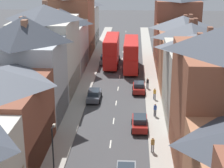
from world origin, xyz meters
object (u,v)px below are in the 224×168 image
object	(u,v)px
double_decker_bus_lead	(112,50)
car_mid_black	(94,95)
double_decker_bus_mid_street	(131,54)
pedestrian_far_right	(148,83)
pedestrian_mid_right	(155,109)
street_lamp	(53,152)
car_near_blue	(105,59)
pedestrian_far_left	(155,93)
car_parked_right_a	(140,122)
pedestrian_mid_left	(153,144)
car_parked_left_b	(139,87)

from	to	relation	value
double_decker_bus_lead	car_mid_black	xyz separation A→B (m)	(-1.29, -18.53, -2.02)
double_decker_bus_mid_street	pedestrian_far_right	world-z (taller)	double_decker_bus_mid_street
pedestrian_mid_right	street_lamp	world-z (taller)	street_lamp
car_near_blue	pedestrian_far_left	world-z (taller)	pedestrian_far_left
pedestrian_far_left	street_lamp	xyz separation A→B (m)	(-9.49, -21.29, 2.21)
double_decker_bus_mid_street	car_parked_right_a	world-z (taller)	double_decker_bus_mid_street
double_decker_bus_mid_street	car_near_blue	xyz separation A→B (m)	(-4.89, 3.63, -2.00)
car_parked_right_a	car_near_blue	bearing A→B (deg)	102.28
pedestrian_mid_left	double_decker_bus_mid_street	bearing A→B (deg)	94.75
pedestrian_mid_right	pedestrian_far_left	xyz separation A→B (m)	(0.22, 5.87, 0.00)
car_near_blue	double_decker_bus_lead	bearing A→B (deg)	-37.90
double_decker_bus_mid_street	pedestrian_mid_left	distance (m)	30.62
car_mid_black	pedestrian_mid_left	bearing A→B (deg)	-62.98
car_parked_right_a	pedestrian_mid_right	distance (m)	4.07
double_decker_bus_lead	car_near_blue	size ratio (longest dim) A/B	2.51
pedestrian_mid_left	pedestrian_far_right	xyz separation A→B (m)	(0.09, 19.68, 0.00)
pedestrian_far_left	street_lamp	world-z (taller)	street_lamp
car_near_blue	pedestrian_far_left	distance (m)	20.78
pedestrian_mid_left	pedestrian_mid_right	size ratio (longest dim) A/B	1.00
car_parked_left_b	street_lamp	bearing A→B (deg)	-106.82
car_mid_black	pedestrian_far_right	world-z (taller)	pedestrian_far_right
double_decker_bus_lead	pedestrian_far_right	xyz separation A→B (m)	(6.22, -13.41, -1.78)
double_decker_bus_mid_street	pedestrian_far_right	distance (m)	11.24
car_parked_right_a	pedestrian_mid_left	bearing A→B (deg)	-77.68
car_mid_black	pedestrian_mid_right	size ratio (longest dim) A/B	2.71
pedestrian_mid_right	pedestrian_far_right	world-z (taller)	same
pedestrian_mid_right	pedestrian_mid_left	bearing A→B (deg)	-94.33
car_parked_right_a	pedestrian_far_right	bearing A→B (deg)	84.66
car_near_blue	street_lamp	world-z (taller)	street_lamp
double_decker_bus_lead	pedestrian_far_right	bearing A→B (deg)	-65.11
car_near_blue	street_lamp	bearing A→B (deg)	-91.63
pedestrian_far_left	street_lamp	distance (m)	23.42
pedestrian_mid_left	car_parked_right_a	bearing A→B (deg)	102.32
pedestrian_mid_right	pedestrian_far_right	xyz separation A→B (m)	(-0.61, 10.49, 0.00)
street_lamp	car_mid_black	bearing A→B (deg)	86.83
double_decker_bus_lead	pedestrian_far_left	xyz separation A→B (m)	(7.05, -18.02, -1.78)
double_decker_bus_mid_street	pedestrian_mid_right	bearing A→B (deg)	-81.37
double_decker_bus_mid_street	car_near_blue	bearing A→B (deg)	143.40
car_mid_black	street_lamp	bearing A→B (deg)	-93.17
pedestrian_mid_left	pedestrian_mid_right	bearing A→B (deg)	85.67
pedestrian_far_right	car_mid_black	bearing A→B (deg)	-145.73
pedestrian_mid_left	street_lamp	size ratio (longest dim) A/B	0.29
car_parked_left_b	pedestrian_far_right	distance (m)	2.07
car_mid_black	pedestrian_far_left	world-z (taller)	pedestrian_far_left
double_decker_bus_mid_street	pedestrian_far_left	world-z (taller)	double_decker_bus_mid_street
car_near_blue	pedestrian_mid_right	size ratio (longest dim) A/B	2.68
car_mid_black	street_lamp	size ratio (longest dim) A/B	0.79
car_parked_left_b	pedestrian_mid_right	size ratio (longest dim) A/B	2.37
car_near_blue	car_parked_left_b	size ratio (longest dim) A/B	1.13
car_near_blue	car_parked_left_b	xyz separation A→B (m)	(6.20, -16.00, -0.01)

